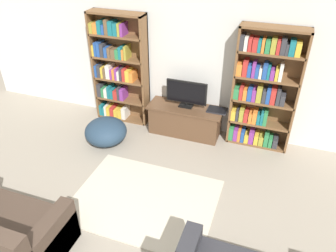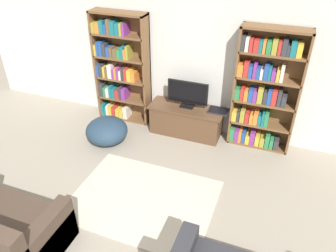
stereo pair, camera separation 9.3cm
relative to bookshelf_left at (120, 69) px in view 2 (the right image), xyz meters
name	(u,v)px [view 2 (the right image)]	position (x,y,z in m)	size (l,w,h in m)	color
wall_back	(194,61)	(1.37, 0.18, 0.28)	(8.80, 0.06, 2.60)	silver
bookshelf_left	(120,69)	(0.00, 0.00, 0.00)	(1.03, 0.30, 2.06)	brown
bookshelf_right	(263,92)	(2.61, 0.00, -0.01)	(1.03, 0.30, 2.06)	brown
tv_stand	(186,120)	(1.36, -0.13, -0.75)	(1.34, 0.50, 0.54)	brown
television	(187,94)	(1.36, -0.10, -0.22)	(0.72, 0.16, 0.49)	black
laptop	(218,111)	(1.92, -0.07, -0.47)	(0.34, 0.25, 0.03)	#28282D
area_rug	(143,199)	(1.34, -1.98, -1.02)	(1.98, 1.51, 0.02)	beige
beanbag_ottoman	(107,131)	(0.15, -0.89, -0.80)	(0.73, 0.73, 0.45)	#23384C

